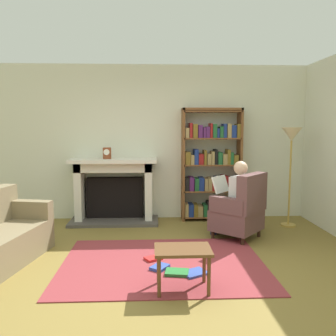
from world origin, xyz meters
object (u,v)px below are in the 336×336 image
object	(u,v)px
mantel_clock	(107,153)
floor_lamp	(291,143)
bookshelf	(211,166)
armchair_reading	(241,210)
fireplace	(114,188)
side_table	(183,255)
seated_reader	(234,196)

from	to	relation	value
mantel_clock	floor_lamp	world-z (taller)	floor_lamp
bookshelf	armchair_reading	bearing A→B (deg)	-77.09
fireplace	side_table	size ratio (longest dim) A/B	2.67
fireplace	armchair_reading	distance (m)	2.22
armchair_reading	fireplace	bearing A→B (deg)	-76.95
mantel_clock	armchair_reading	bearing A→B (deg)	-25.46
fireplace	floor_lamp	distance (m)	3.03
mantel_clock	armchair_reading	xyz separation A→B (m)	(2.04, -0.97, -0.77)
bookshelf	floor_lamp	bearing A→B (deg)	-21.78
armchair_reading	side_table	size ratio (longest dim) A/B	1.73
mantel_clock	floor_lamp	distance (m)	3.02
bookshelf	floor_lamp	world-z (taller)	bookshelf
mantel_clock	side_table	world-z (taller)	mantel_clock
fireplace	mantel_clock	world-z (taller)	mantel_clock
floor_lamp	seated_reader	bearing A→B (deg)	-152.57
floor_lamp	armchair_reading	bearing A→B (deg)	-147.04
bookshelf	seated_reader	world-z (taller)	bookshelf
seated_reader	side_table	xyz separation A→B (m)	(-0.90, -1.70, -0.25)
fireplace	side_table	bearing A→B (deg)	-70.60
seated_reader	floor_lamp	bearing A→B (deg)	159.48
seated_reader	side_table	size ratio (longest dim) A/B	2.04
side_table	mantel_clock	bearing A→B (deg)	112.11
side_table	floor_lamp	bearing A→B (deg)	49.05
fireplace	seated_reader	distance (m)	2.10
seated_reader	side_table	distance (m)	1.94
fireplace	floor_lamp	size ratio (longest dim) A/B	0.92
mantel_clock	floor_lamp	xyz separation A→B (m)	(3.00, -0.35, 0.18)
side_table	floor_lamp	distance (m)	3.13
mantel_clock	seated_reader	xyz separation A→B (m)	(1.95, -0.89, -0.57)
fireplace	seated_reader	bearing A→B (deg)	-28.27
armchair_reading	side_table	bearing A→B (deg)	10.70
armchair_reading	seated_reader	distance (m)	0.23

